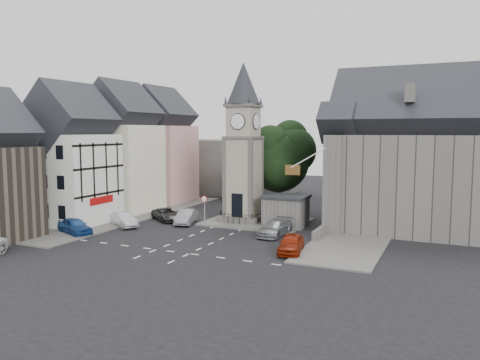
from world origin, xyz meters
The scene contains 23 objects.
ground centered at (0.00, 0.00, 0.00)m, with size 120.00×120.00×0.00m, color black.
pavement_west centered at (-12.50, 6.00, 0.07)m, with size 6.00×30.00×0.14m, color #595651.
pavement_east centered at (12.00, 8.00, 0.07)m, with size 6.00×26.00×0.14m, color #595651.
central_island centered at (1.50, 8.00, 0.08)m, with size 10.00×8.00×0.16m, color #595651.
road_markings centered at (0.00, -5.50, 0.01)m, with size 20.00×8.00×0.01m, color silver.
clock_tower centered at (0.00, 7.99, 8.12)m, with size 4.86×4.86×16.25m.
stone_shelter centered at (4.80, 7.50, 1.55)m, with size 4.30×3.30×3.08m.
town_tree centered at (2.00, 13.00, 6.97)m, with size 7.20×7.20×10.80m.
warning_sign_post centered at (-3.20, 5.43, 2.03)m, with size 0.70×0.19×2.85m.
terrace_pink centered at (-15.50, 16.00, 6.58)m, with size 8.10×7.60×12.80m.
terrace_cream centered at (-15.50, 8.00, 6.58)m, with size 8.10×7.60×12.80m.
terrace_tudor centered at (-15.50, 0.00, 6.19)m, with size 8.10×7.60×12.00m.
backdrop_west centered at (-12.00, 28.00, 4.00)m, with size 20.00×10.00×8.00m, color #4C4944.
east_building centered at (15.59, 11.00, 6.26)m, with size 14.40×11.40×12.60m.
east_boundary_wall centered at (9.20, 10.00, 0.45)m, with size 0.40×16.00×0.90m, color #5C5854.
flagpole centered at (8.00, 4.00, 7.00)m, with size 3.68×0.10×2.74m.
car_west_blue centered at (-11.50, -3.88, 0.74)m, with size 1.75×4.36×1.48m, color navy.
car_west_silver centered at (-9.54, 0.70, 0.69)m, with size 1.45×4.17×1.37m, color #ACADB4.
car_west_grey centered at (-7.50, 5.12, 0.64)m, with size 2.13×4.62×1.28m, color #27282A.
car_island_silver centered at (-4.75, 4.50, 0.72)m, with size 1.53×4.39×1.45m, color gray.
car_island_east centered at (5.31, 3.14, 0.69)m, with size 1.94×4.78×1.39m, color gray.
car_east_red centered at (8.50, -1.95, 0.73)m, with size 1.72×4.27×1.45m, color maroon.
pedestrian centered at (9.34, 6.84, 0.86)m, with size 0.62×0.41×1.71m, color #BFB49E.
Camera 1 is at (19.59, -35.69, 9.36)m, focal length 35.00 mm.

